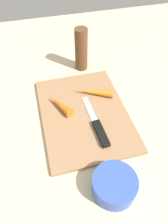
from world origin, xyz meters
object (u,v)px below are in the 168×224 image
at_px(carrot_short, 59,104).
at_px(pepper_grinder, 81,50).
at_px(carrot_long, 94,92).
at_px(knife, 99,130).
at_px(small_bowl, 114,185).
at_px(cutting_board, 84,113).

height_order(carrot_short, pepper_grinder, pepper_grinder).
bearing_deg(carrot_long, knife, 103.51).
relative_size(carrot_long, pepper_grinder, 0.80).
height_order(small_bowl, pepper_grinder, pepper_grinder).
relative_size(cutting_board, small_bowl, 3.43).
bearing_deg(knife, pepper_grinder, -7.59).
bearing_deg(pepper_grinder, carrot_short, -31.31).
bearing_deg(small_bowl, carrot_short, -164.94).
distance_m(cutting_board, carrot_long, 0.08).
relative_size(carrot_short, small_bowl, 0.97).
bearing_deg(carrot_short, carrot_long, -106.06).
xyz_separation_m(carrot_short, pepper_grinder, (-0.20, 0.12, 0.05)).
distance_m(carrot_short, pepper_grinder, 0.24).
bearing_deg(pepper_grinder, small_bowl, -5.11).
xyz_separation_m(cutting_board, pepper_grinder, (-0.24, 0.05, 0.07)).
bearing_deg(knife, small_bowl, 171.96).
xyz_separation_m(carrot_long, small_bowl, (0.31, -0.04, -0.00)).
bearing_deg(small_bowl, carrot_long, 172.26).
relative_size(cutting_board, carrot_short, 3.54).
distance_m(knife, carrot_long, 0.15).
bearing_deg(knife, carrot_short, 34.98).
bearing_deg(carrot_short, cutting_board, -148.20).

